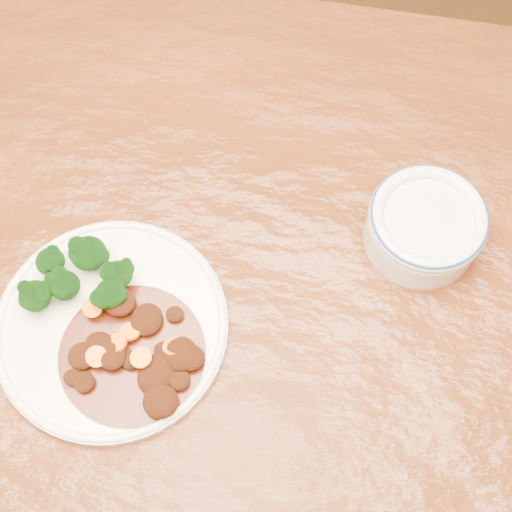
# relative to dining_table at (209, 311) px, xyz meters

# --- Properties ---
(ground) EXTENTS (4.00, 4.00, 0.00)m
(ground) POSITION_rel_dining_table_xyz_m (0.00, 0.00, -0.67)
(ground) COLOR #412810
(ground) RESTS_ON ground
(dining_table) EXTENTS (1.51, 0.92, 0.75)m
(dining_table) POSITION_rel_dining_table_xyz_m (0.00, 0.00, 0.00)
(dining_table) COLOR #58260F
(dining_table) RESTS_ON ground
(dinner_plate) EXTENTS (0.26, 0.26, 0.02)m
(dinner_plate) POSITION_rel_dining_table_xyz_m (-0.09, -0.07, 0.09)
(dinner_plate) COLOR white
(dinner_plate) RESTS_ON dining_table
(broccoli_florets) EXTENTS (0.12, 0.10, 0.04)m
(broccoli_florets) POSITION_rel_dining_table_xyz_m (-0.13, -0.02, 0.12)
(broccoli_florets) COLOR #6DA254
(broccoli_florets) RESTS_ON dinner_plate
(mince_stew) EXTENTS (0.16, 0.16, 0.03)m
(mince_stew) POSITION_rel_dining_table_xyz_m (-0.05, -0.09, 0.10)
(mince_stew) COLOR #471407
(mince_stew) RESTS_ON dinner_plate
(dip_bowl) EXTENTS (0.13, 0.13, 0.06)m
(dip_bowl) POSITION_rel_dining_table_xyz_m (0.24, 0.10, 0.11)
(dip_bowl) COLOR beige
(dip_bowl) RESTS_ON dining_table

